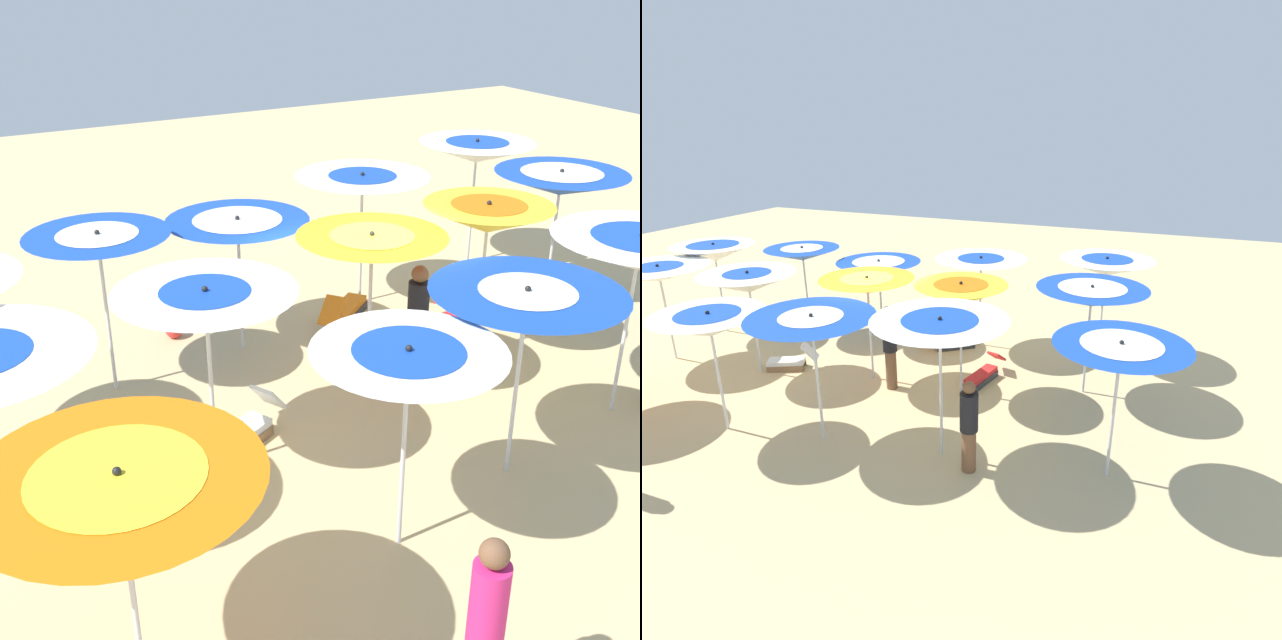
# 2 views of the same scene
# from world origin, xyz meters

# --- Properties ---
(ground) EXTENTS (40.11, 40.11, 0.04)m
(ground) POSITION_xyz_m (0.00, 0.00, -0.02)
(ground) COLOR #D1B57F
(beach_umbrella_0) EXTENTS (2.20, 2.20, 2.50)m
(beach_umbrella_0) POSITION_xyz_m (-3.32, 4.54, 2.24)
(beach_umbrella_0) COLOR silver
(beach_umbrella_0) RESTS_ON ground
(beach_umbrella_1) EXTENTS (2.27, 2.27, 2.38)m
(beach_umbrella_1) POSITION_xyz_m (-2.70, 1.59, 2.16)
(beach_umbrella_1) COLOR silver
(beach_umbrella_1) RESTS_ON ground
(beach_umbrella_2) EXTENTS (2.16, 2.16, 2.19)m
(beach_umbrella_2) POSITION_xyz_m (-2.10, -0.98, 1.97)
(beach_umbrella_2) COLOR silver
(beach_umbrella_2) RESTS_ON ground
(beach_umbrella_3) EXTENTS (1.94, 1.94, 2.41)m
(beach_umbrella_3) POSITION_xyz_m (-1.80, -3.11, 2.19)
(beach_umbrella_3) COLOR silver
(beach_umbrella_3) RESTS_ON ground
(beach_umbrella_5) EXTENTS (2.24, 2.24, 2.41)m
(beach_umbrella_5) POSITION_xyz_m (-1.13, 4.55, 2.16)
(beach_umbrella_5) COLOR silver
(beach_umbrella_5) RESTS_ON ground
(beach_umbrella_6) EXTENTS (1.91, 1.91, 2.48)m
(beach_umbrella_6) POSITION_xyz_m (-0.12, 2.12, 2.22)
(beach_umbrella_6) COLOR silver
(beach_umbrella_6) RESTS_ON ground
(beach_umbrella_7) EXTENTS (2.03, 2.03, 2.41)m
(beach_umbrella_7) POSITION_xyz_m (0.02, 0.02, 2.19)
(beach_umbrella_7) COLOR silver
(beach_umbrella_7) RESTS_ON ground
(beach_umbrella_8) EXTENTS (2.08, 2.08, 2.42)m
(beach_umbrella_8) POSITION_xyz_m (0.71, -2.60, 2.15)
(beach_umbrella_8) COLOR silver
(beach_umbrella_8) RESTS_ON ground
(beach_umbrella_11) EXTENTS (2.24, 2.24, 2.57)m
(beach_umbrella_11) POSITION_xyz_m (2.11, 2.68, 2.30)
(beach_umbrella_11) COLOR silver
(beach_umbrella_11) RESTS_ON ground
(beach_umbrella_12) EXTENTS (2.19, 2.19, 2.44)m
(beach_umbrella_12) POSITION_xyz_m (2.48, 0.47, 2.17)
(beach_umbrella_12) COLOR silver
(beach_umbrella_12) RESTS_ON ground
(beach_umbrella_13) EXTENTS (1.93, 1.93, 2.38)m
(beach_umbrella_13) POSITION_xyz_m (2.90, -1.41, 2.11)
(beach_umbrella_13) COLOR silver
(beach_umbrella_13) RESTS_ON ground
(beach_umbrella_14) EXTENTS (2.25, 2.25, 2.36)m
(beach_umbrella_14) POSITION_xyz_m (3.43, -4.39, 2.11)
(beach_umbrella_14) COLOR silver
(beach_umbrella_14) RESTS_ON ground
(lounger_0) EXTENTS (1.44, 0.56, 0.55)m
(lounger_0) POSITION_xyz_m (-0.79, 2.39, 0.19)
(lounger_0) COLOR #333338
(lounger_0) RESTS_ON ground
(lounger_1) EXTENTS (1.15, 1.34, 0.61)m
(lounger_1) POSITION_xyz_m (-2.19, 0.96, 0.21)
(lounger_1) COLOR #333338
(lounger_1) RESTS_ON ground
(lounger_2) EXTENTS (0.86, 1.21, 0.63)m
(lounger_2) POSITION_xyz_m (0.34, -2.02, 0.21)
(lounger_2) COLOR olive
(lounger_2) RESTS_ON ground
(beachgoer_0) EXTENTS (0.30, 0.30, 1.87)m
(beachgoer_0) POSITION_xyz_m (4.99, -2.08, 0.99)
(beachgoer_0) COLOR brown
(beachgoer_0) RESTS_ON ground
(beachgoer_1) EXTENTS (0.30, 0.30, 1.89)m
(beachgoer_1) POSITION_xyz_m (0.28, 0.65, 1.00)
(beachgoer_1) COLOR brown
(beachgoer_1) RESTS_ON ground
(beach_ball) EXTENTS (0.29, 0.29, 0.29)m
(beach_ball) POSITION_xyz_m (-2.97, -1.81, 0.15)
(beach_ball) COLOR red
(beach_ball) RESTS_ON ground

